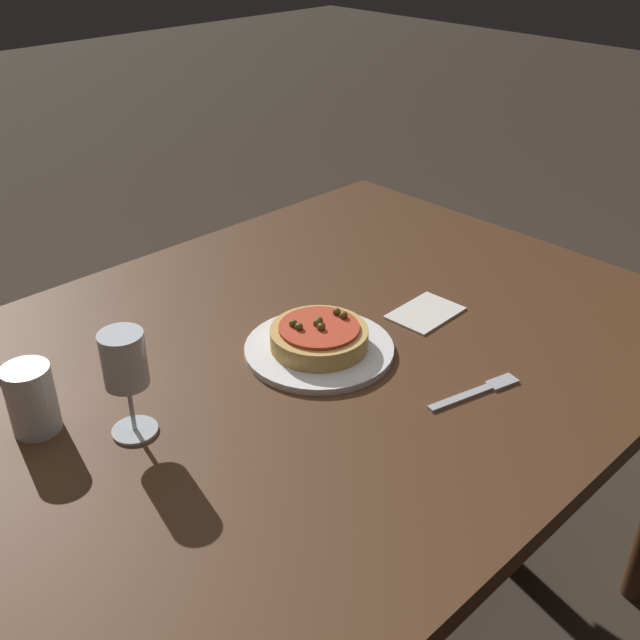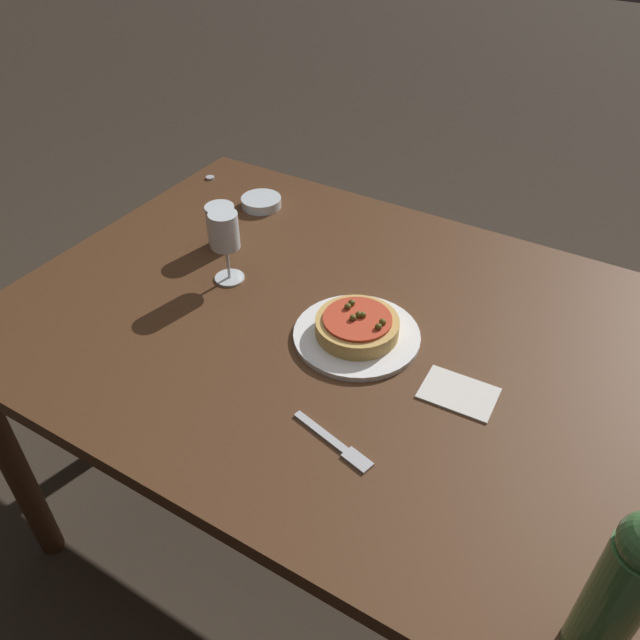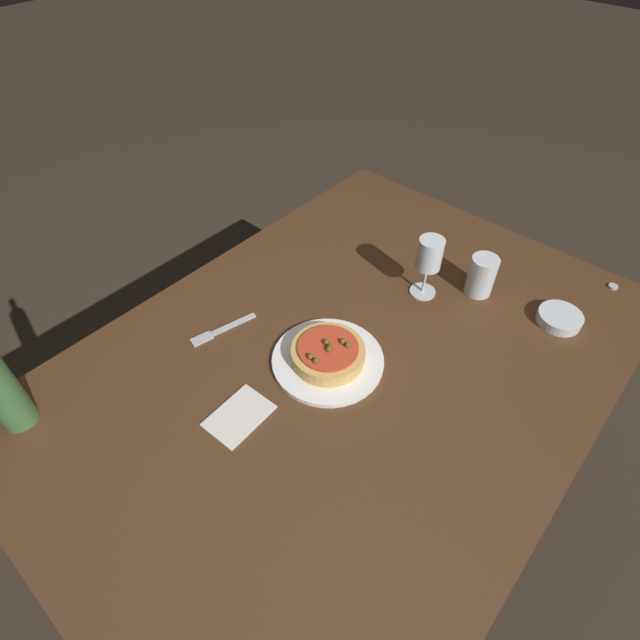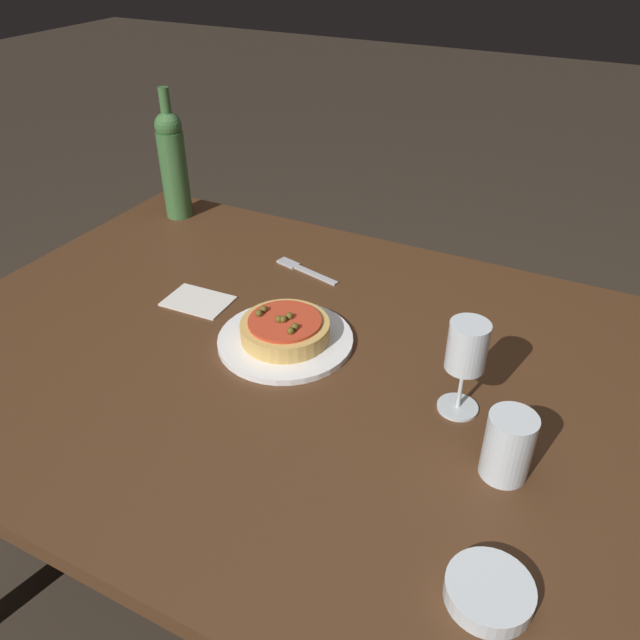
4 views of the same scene
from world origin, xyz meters
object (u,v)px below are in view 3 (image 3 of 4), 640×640
at_px(dinner_plate, 328,360).
at_px(pizza, 328,353).
at_px(wine_glass, 429,257).
at_px(bottle_cap, 613,286).
at_px(water_cup, 481,276).
at_px(dining_table, 345,380).
at_px(fork, 220,331).
at_px(side_bowl, 560,318).

distance_m(dinner_plate, pizza, 0.03).
bearing_deg(wine_glass, pizza, 174.78).
relative_size(wine_glass, bottle_cap, 6.98).
bearing_deg(water_cup, dining_table, 164.64).
bearing_deg(dining_table, dinner_plate, 145.39).
bearing_deg(pizza, bottle_cap, -29.92).
distance_m(dinner_plate, water_cup, 0.46).
xyz_separation_m(dining_table, fork, (-0.14, 0.28, 0.08)).
distance_m(dining_table, fork, 0.33).
distance_m(pizza, wine_glass, 0.35).
distance_m(wine_glass, side_bowl, 0.35).
bearing_deg(dining_table, fork, 115.80).
relative_size(water_cup, side_bowl, 1.00).
xyz_separation_m(water_cup, bottle_cap, (0.25, -0.26, -0.05)).
relative_size(wine_glass, water_cup, 1.57).
height_order(dinner_plate, pizza, pizza).
bearing_deg(bottle_cap, side_bowl, 165.57).
xyz_separation_m(dinner_plate, side_bowl, (0.47, -0.34, 0.01)).
relative_size(water_cup, bottle_cap, 4.45).
bearing_deg(dinner_plate, bottle_cap, -29.93).
distance_m(water_cup, fork, 0.67).
relative_size(dining_table, bottle_cap, 59.59).
xyz_separation_m(water_cup, side_bowl, (0.03, -0.21, -0.04)).
bearing_deg(fork, dinner_plate, 125.35).
relative_size(pizza, wine_glass, 1.00).
distance_m(wine_glass, fork, 0.54).
height_order(dining_table, wine_glass, wine_glass).
relative_size(wine_glass, fork, 0.99).
bearing_deg(side_bowl, wine_glass, 112.73).
distance_m(fork, bottle_cap, 1.03).
distance_m(wine_glass, water_cup, 0.16).
bearing_deg(wine_glass, dining_table, 178.81).
relative_size(dinner_plate, side_bowl, 2.40).
bearing_deg(side_bowl, dining_table, 144.00).
height_order(dining_table, fork, fork).
height_order(dinner_plate, fork, dinner_plate).
bearing_deg(wine_glass, side_bowl, -67.27).
bearing_deg(dinner_plate, side_bowl, -35.89).
xyz_separation_m(side_bowl, bottle_cap, (0.22, -0.06, -0.01)).
height_order(pizza, bottle_cap, pizza).
distance_m(dining_table, side_bowl, 0.55).
xyz_separation_m(dinner_plate, bottle_cap, (0.69, -0.40, -0.00)).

